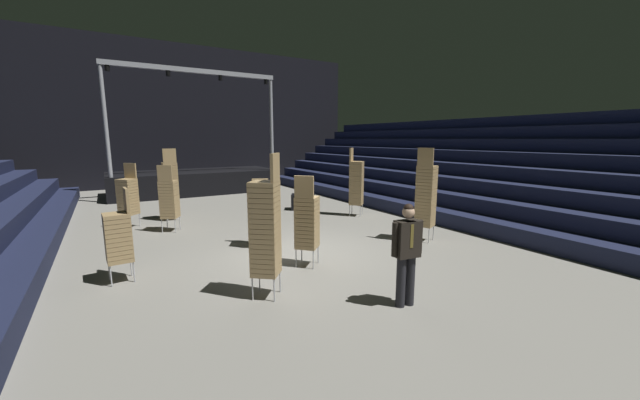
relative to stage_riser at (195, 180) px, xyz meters
name	(u,v)px	position (x,y,z in m)	size (l,w,h in m)	color
ground_plane	(301,255)	(0.00, -11.41, -0.68)	(22.00, 30.00, 0.10)	gray
arena_end_wall	(178,116)	(0.00, 3.59, 3.37)	(22.00, 0.30, 8.00)	black
bleacher_bank_right	(479,163)	(8.00, -10.41, 1.17)	(6.00, 24.00, 3.60)	#191E38
stage_riser	(195,180)	(0.00, 0.00, 0.00)	(7.85, 3.28, 5.83)	black
man_with_tie	(407,249)	(0.20, -14.67, 0.33)	(0.57, 0.29, 1.70)	black
chair_stack_front_left	(426,195)	(3.35, -12.16, 0.61)	(0.58, 0.58, 2.48)	#B2B5BA
chair_stack_front_right	(265,227)	(-1.60, -13.18, 0.61)	(0.62, 0.62, 2.48)	#B2B5BA
chair_stack_mid_left	(171,185)	(-2.03, -6.03, 0.56)	(0.44, 0.44, 2.39)	#B2B5BA
chair_stack_mid_right	(307,221)	(-0.26, -12.20, 0.35)	(0.62, 0.62, 1.96)	#B2B5BA
chair_stack_mid_centre	(119,236)	(-3.73, -11.12, 0.27)	(0.47, 0.47, 1.79)	#B2B5BA
chair_stack_rear_left	(169,198)	(-2.32, -7.58, 0.35)	(0.60, 0.60, 1.96)	#B2B5BA
chair_stack_rear_right	(128,196)	(-3.32, -6.42, 0.35)	(0.62, 0.62, 1.96)	#B2B5BA
chair_stack_rear_centre	(260,213)	(-0.60, -10.37, 0.23)	(0.60, 0.60, 1.71)	#B2B5BA
chair_stack_aisle_left	(356,182)	(3.67, -8.69, 0.56)	(0.62, 0.62, 2.39)	#B2B5BA
equipment_road_case	(303,202)	(2.60, -6.72, -0.33)	(0.90, 0.60, 0.59)	black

